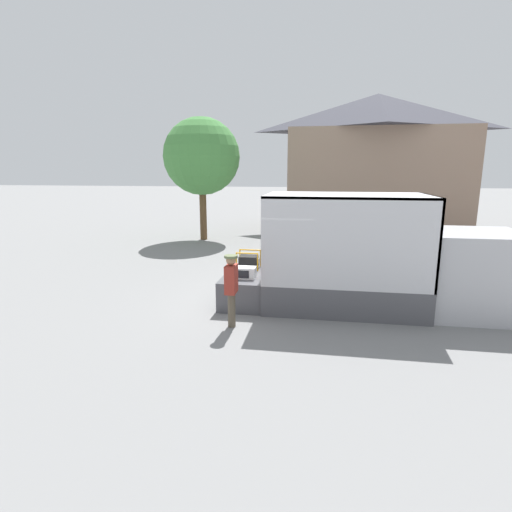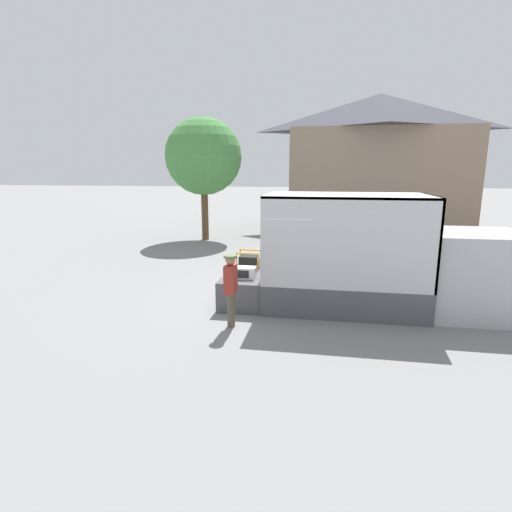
# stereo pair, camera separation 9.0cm
# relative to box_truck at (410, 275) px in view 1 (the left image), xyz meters

# --- Properties ---
(ground_plane) EXTENTS (160.00, 160.00, 0.00)m
(ground_plane) POSITION_rel_box_truck_xyz_m (-3.79, -0.00, -0.92)
(ground_plane) COLOR gray
(box_truck) EXTENTS (6.47, 2.49, 3.03)m
(box_truck) POSITION_rel_box_truck_xyz_m (0.00, 0.00, 0.00)
(box_truck) COLOR #B2B2B7
(box_truck) RESTS_ON ground
(tailgate_deck) EXTENTS (1.18, 2.36, 0.79)m
(tailgate_deck) POSITION_rel_box_truck_xyz_m (-4.38, -0.00, -0.52)
(tailgate_deck) COLOR #4C4C51
(tailgate_deck) RESTS_ON ground
(microwave) EXTENTS (0.52, 0.39, 0.30)m
(microwave) POSITION_rel_box_truck_xyz_m (-4.30, -0.51, 0.02)
(microwave) COLOR white
(microwave) RESTS_ON tailgate_deck
(portable_generator) EXTENTS (0.66, 0.54, 0.52)m
(portable_generator) POSITION_rel_box_truck_xyz_m (-4.41, 0.57, 0.07)
(portable_generator) COLOR black
(portable_generator) RESTS_ON tailgate_deck
(worker_person) EXTENTS (0.31, 0.44, 1.73)m
(worker_person) POSITION_rel_box_truck_xyz_m (-4.36, -1.99, 0.14)
(worker_person) COLOR brown
(worker_person) RESTS_ON ground
(house_backdrop) EXTENTS (10.49, 6.58, 8.02)m
(house_backdrop) POSITION_rel_box_truck_xyz_m (0.69, 14.87, 3.17)
(house_backdrop) COLOR gray
(house_backdrop) RESTS_ON ground
(street_tree) EXTENTS (3.95, 3.95, 6.31)m
(street_tree) POSITION_rel_box_truck_xyz_m (-8.56, 9.73, 3.40)
(street_tree) COLOR brown
(street_tree) RESTS_ON ground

